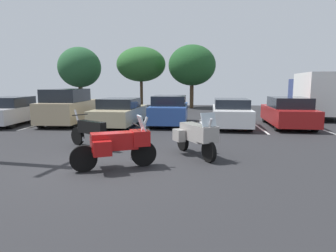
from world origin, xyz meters
name	(u,v)px	position (x,y,z in m)	size (l,w,h in m)	color
ground	(111,167)	(0.00, 0.00, -0.05)	(44.00, 44.00, 0.10)	#262628
motorcycle_touring	(118,144)	(0.29, -0.31, 0.65)	(2.07, 1.30, 1.37)	black
motorcycle_second	(91,132)	(-1.25, 2.02, 0.55)	(1.98, 1.34, 1.27)	black
motorcycle_third	(197,135)	(2.32, 1.14, 0.66)	(1.38, 1.98, 1.39)	black
parking_stripes	(120,124)	(-1.73, 7.68, 0.00)	(20.19, 4.83, 0.01)	silver
car_silver	(13,111)	(-7.53, 7.33, 0.71)	(2.07, 4.82, 1.47)	#B7B7BC
car_tan	(68,107)	(-4.54, 7.55, 0.92)	(2.00, 4.25, 1.88)	tan
car_champagne	(120,112)	(-1.64, 7.37, 0.68)	(2.11, 4.66, 1.42)	#C1B289
car_blue	(170,110)	(0.89, 7.95, 0.76)	(1.86, 4.30, 1.54)	#2D519E
car_white	(231,113)	(4.06, 7.53, 0.69)	(1.99, 4.55, 1.41)	white
car_red	(288,112)	(6.92, 7.72, 0.73)	(2.06, 4.60, 1.50)	maroon
box_truck	(317,94)	(9.96, 11.98, 1.51)	(2.94, 6.24, 2.81)	navy
tree_far_right	(192,65)	(1.90, 18.68, 3.71)	(4.12, 4.12, 5.48)	#4C3823
tree_far_left	(80,67)	(-8.70, 19.76, 3.64)	(3.99, 3.99, 5.53)	#4C3823
tree_center_right	(141,64)	(-2.83, 19.88, 3.89)	(4.52, 4.52, 5.48)	#4C3823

